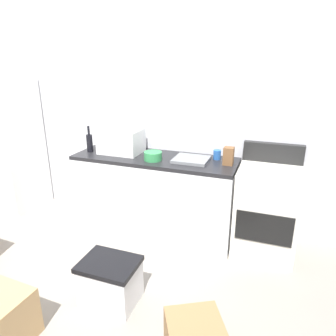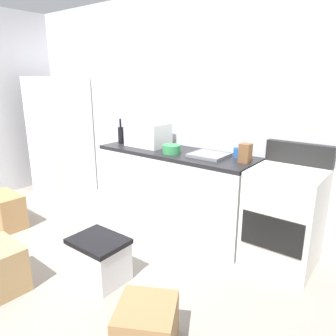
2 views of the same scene
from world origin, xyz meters
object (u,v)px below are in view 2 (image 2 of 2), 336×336
object	(u,v)px
wine_bottle	(121,134)
mixing_bowl	(171,149)
knife_block	(245,153)
storage_bin	(100,259)
cardboard_box_small	(5,210)
refrigerator	(61,136)
stove_oven	(284,216)
cardboard_box_large	(147,328)
coffee_mug	(237,152)
microwave	(148,134)

from	to	relation	value
wine_bottle	mixing_bowl	xyz separation A→B (m)	(0.81, -0.05, -0.06)
knife_block	storage_bin	bearing A→B (deg)	-120.32
cardboard_box_small	storage_bin	size ratio (longest dim) A/B	1.08
mixing_bowl	wine_bottle	bearing A→B (deg)	176.53
refrigerator	wine_bottle	world-z (taller)	refrigerator
stove_oven	cardboard_box_large	distance (m)	1.58
cardboard_box_small	storage_bin	bearing A→B (deg)	-0.24
coffee_mug	cardboard_box_small	xyz separation A→B (m)	(-2.22, -1.34, -0.75)
coffee_mug	cardboard_box_small	size ratio (longest dim) A/B	0.20
microwave	refrigerator	bearing A→B (deg)	-177.05
stove_oven	knife_block	size ratio (longest dim) A/B	6.11
wine_bottle	knife_block	world-z (taller)	wine_bottle
microwave	mixing_bowl	xyz separation A→B (m)	(0.45, -0.14, -0.09)
refrigerator	microwave	bearing A→B (deg)	2.95
cardboard_box_large	refrigerator	bearing A→B (deg)	153.56
microwave	knife_block	xyz separation A→B (m)	(1.22, -0.02, -0.05)
wine_bottle	storage_bin	bearing A→B (deg)	-52.61
microwave	storage_bin	distance (m)	1.58
wine_bottle	storage_bin	distance (m)	1.65
refrigerator	knife_block	xyz separation A→B (m)	(2.85, 0.07, 0.15)
stove_oven	storage_bin	size ratio (longest dim) A/B	2.39
cardboard_box_large	mixing_bowl	bearing A→B (deg)	121.71
refrigerator	coffee_mug	distance (m)	2.72
refrigerator	cardboard_box_large	distance (m)	3.36
wine_bottle	mixing_bowl	bearing A→B (deg)	-3.47
microwave	stove_oven	bearing A→B (deg)	-1.00
mixing_bowl	refrigerator	bearing A→B (deg)	178.43
stove_oven	coffee_mug	world-z (taller)	stove_oven
microwave	coffee_mug	size ratio (longest dim) A/B	4.60
wine_bottle	cardboard_box_large	world-z (taller)	wine_bottle
mixing_bowl	cardboard_box_large	bearing A→B (deg)	-58.29
mixing_bowl	cardboard_box_small	world-z (taller)	mixing_bowl
mixing_bowl	storage_bin	distance (m)	1.33
coffee_mug	cardboard_box_large	distance (m)	1.86
refrigerator	microwave	world-z (taller)	refrigerator
wine_bottle	mixing_bowl	size ratio (longest dim) A/B	1.58
stove_oven	wine_bottle	distance (m)	2.08
knife_block	cardboard_box_small	bearing A→B (deg)	-152.86
microwave	storage_bin	bearing A→B (deg)	-67.43
refrigerator	stove_oven	bearing A→B (deg)	0.97
storage_bin	cardboard_box_large	bearing A→B (deg)	-21.47
stove_oven	microwave	distance (m)	1.74
wine_bottle	knife_block	distance (m)	1.58
refrigerator	mixing_bowl	size ratio (longest dim) A/B	8.89
knife_block	mixing_bowl	distance (m)	0.79
refrigerator	knife_block	bearing A→B (deg)	1.37
coffee_mug	storage_bin	bearing A→B (deg)	-112.84
storage_bin	stove_oven	bearing A→B (deg)	46.75
microwave	storage_bin	size ratio (longest dim) A/B	1.00
microwave	storage_bin	world-z (taller)	microwave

